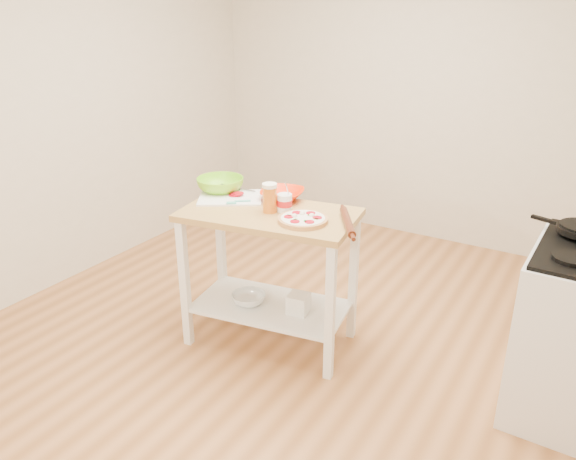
{
  "coord_description": "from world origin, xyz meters",
  "views": [
    {
      "loc": [
        1.61,
        -2.64,
        2.08
      ],
      "look_at": [
        0.01,
        0.01,
        0.81
      ],
      "focal_mm": 35.0,
      "sensor_mm": 36.0,
      "label": 1
    }
  ],
  "objects_px": {
    "rolling_pin": "(348,222)",
    "shelf_bin": "(298,303)",
    "shelf_glass_bowl": "(249,299)",
    "pizza": "(303,219)",
    "orange_bowl": "(282,194)",
    "yogurt_tub": "(285,203)",
    "knife": "(233,188)",
    "beer_pint": "(270,198)",
    "green_bowl": "(220,185)",
    "cutting_board": "(230,197)",
    "spatula": "(237,202)",
    "prep_island": "(270,251)"
  },
  "relations": [
    {
      "from": "beer_pint",
      "to": "shelf_glass_bowl",
      "type": "height_order",
      "value": "beer_pint"
    },
    {
      "from": "prep_island",
      "to": "shelf_glass_bowl",
      "type": "height_order",
      "value": "prep_island"
    },
    {
      "from": "rolling_pin",
      "to": "shelf_glass_bowl",
      "type": "bearing_deg",
      "value": -171.45
    },
    {
      "from": "prep_island",
      "to": "orange_bowl",
      "type": "distance_m",
      "value": 0.38
    },
    {
      "from": "pizza",
      "to": "knife",
      "type": "bearing_deg",
      "value": 159.03
    },
    {
      "from": "spatula",
      "to": "rolling_pin",
      "type": "distance_m",
      "value": 0.74
    },
    {
      "from": "shelf_bin",
      "to": "pizza",
      "type": "bearing_deg",
      "value": -43.3
    },
    {
      "from": "knife",
      "to": "yogurt_tub",
      "type": "height_order",
      "value": "yogurt_tub"
    },
    {
      "from": "pizza",
      "to": "shelf_bin",
      "type": "relative_size",
      "value": 2.31
    },
    {
      "from": "knife",
      "to": "green_bowl",
      "type": "distance_m",
      "value": 0.09
    },
    {
      "from": "green_bowl",
      "to": "yogurt_tub",
      "type": "distance_m",
      "value": 0.57
    },
    {
      "from": "beer_pint",
      "to": "shelf_glass_bowl",
      "type": "xyz_separation_m",
      "value": [
        -0.13,
        -0.06,
        -0.7
      ]
    },
    {
      "from": "yogurt_tub",
      "to": "shelf_bin",
      "type": "relative_size",
      "value": 1.56
    },
    {
      "from": "prep_island",
      "to": "cutting_board",
      "type": "relative_size",
      "value": 2.25
    },
    {
      "from": "shelf_glass_bowl",
      "to": "spatula",
      "type": "bearing_deg",
      "value": 149.06
    },
    {
      "from": "cutting_board",
      "to": "spatula",
      "type": "xyz_separation_m",
      "value": [
        0.11,
        -0.07,
        0.01
      ]
    },
    {
      "from": "rolling_pin",
      "to": "shelf_bin",
      "type": "height_order",
      "value": "rolling_pin"
    },
    {
      "from": "beer_pint",
      "to": "rolling_pin",
      "type": "distance_m",
      "value": 0.5
    },
    {
      "from": "shelf_bin",
      "to": "beer_pint",
      "type": "bearing_deg",
      "value": -176.39
    },
    {
      "from": "beer_pint",
      "to": "shelf_bin",
      "type": "bearing_deg",
      "value": 3.61
    },
    {
      "from": "green_bowl",
      "to": "yogurt_tub",
      "type": "bearing_deg",
      "value": -9.9
    },
    {
      "from": "pizza",
      "to": "knife",
      "type": "distance_m",
      "value": 0.74
    },
    {
      "from": "beer_pint",
      "to": "spatula",
      "type": "bearing_deg",
      "value": 178.0
    },
    {
      "from": "shelf_glass_bowl",
      "to": "knife",
      "type": "bearing_deg",
      "value": 137.02
    },
    {
      "from": "knife",
      "to": "orange_bowl",
      "type": "height_order",
      "value": "orange_bowl"
    },
    {
      "from": "green_bowl",
      "to": "cutting_board",
      "type": "bearing_deg",
      "value": -28.3
    },
    {
      "from": "beer_pint",
      "to": "orange_bowl",
      "type": "bearing_deg",
      "value": 103.51
    },
    {
      "from": "cutting_board",
      "to": "green_bowl",
      "type": "xyz_separation_m",
      "value": [
        -0.13,
        0.07,
        0.04
      ]
    },
    {
      "from": "prep_island",
      "to": "cutting_board",
      "type": "bearing_deg",
      "value": 167.12
    },
    {
      "from": "orange_bowl",
      "to": "yogurt_tub",
      "type": "height_order",
      "value": "yogurt_tub"
    },
    {
      "from": "orange_bowl",
      "to": "green_bowl",
      "type": "relative_size",
      "value": 0.87
    },
    {
      "from": "yogurt_tub",
      "to": "rolling_pin",
      "type": "height_order",
      "value": "yogurt_tub"
    },
    {
      "from": "shelf_glass_bowl",
      "to": "prep_island",
      "type": "bearing_deg",
      "value": 24.4
    },
    {
      "from": "prep_island",
      "to": "shelf_glass_bowl",
      "type": "xyz_separation_m",
      "value": [
        -0.13,
        -0.06,
        -0.35
      ]
    },
    {
      "from": "beer_pint",
      "to": "shelf_glass_bowl",
      "type": "distance_m",
      "value": 0.71
    },
    {
      "from": "knife",
      "to": "orange_bowl",
      "type": "relative_size",
      "value": 1.01
    },
    {
      "from": "rolling_pin",
      "to": "shelf_glass_bowl",
      "type": "distance_m",
      "value": 0.9
    },
    {
      "from": "prep_island",
      "to": "knife",
      "type": "xyz_separation_m",
      "value": [
        -0.43,
        0.23,
        0.28
      ]
    },
    {
      "from": "shelf_bin",
      "to": "orange_bowl",
      "type": "bearing_deg",
      "value": 138.89
    },
    {
      "from": "green_bowl",
      "to": "rolling_pin",
      "type": "bearing_deg",
      "value": -6.64
    },
    {
      "from": "rolling_pin",
      "to": "shelf_glass_bowl",
      "type": "relative_size",
      "value": 1.77
    },
    {
      "from": "prep_island",
      "to": "beer_pint",
      "type": "bearing_deg",
      "value": 5.86
    },
    {
      "from": "pizza",
      "to": "shelf_glass_bowl",
      "type": "relative_size",
      "value": 1.32
    },
    {
      "from": "spatula",
      "to": "green_bowl",
      "type": "distance_m",
      "value": 0.28
    },
    {
      "from": "green_bowl",
      "to": "shelf_glass_bowl",
      "type": "distance_m",
      "value": 0.77
    },
    {
      "from": "yogurt_tub",
      "to": "rolling_pin",
      "type": "relative_size",
      "value": 0.5
    },
    {
      "from": "orange_bowl",
      "to": "yogurt_tub",
      "type": "bearing_deg",
      "value": -54.55
    },
    {
      "from": "cutting_board",
      "to": "green_bowl",
      "type": "distance_m",
      "value": 0.16
    },
    {
      "from": "pizza",
      "to": "shelf_glass_bowl",
      "type": "height_order",
      "value": "pizza"
    },
    {
      "from": "prep_island",
      "to": "rolling_pin",
      "type": "relative_size",
      "value": 2.89
    }
  ]
}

